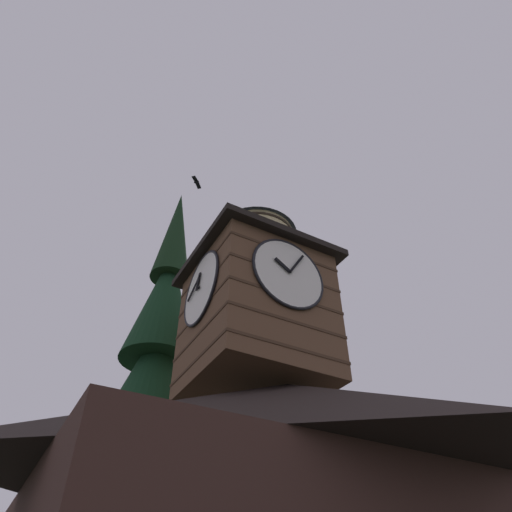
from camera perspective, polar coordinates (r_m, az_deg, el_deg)
name	(u,v)px	position (r m, az deg, el deg)	size (l,w,h in m)	color
clock_tower	(256,302)	(16.36, 0.02, -5.64)	(4.85, 4.85, 7.72)	brown
pine_tree_behind	(148,418)	(18.85, -13.17, -18.85)	(5.72, 5.72, 20.30)	#473323
flying_bird_high	(197,182)	(20.23, -7.35, 9.04)	(0.63, 0.62, 0.13)	black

